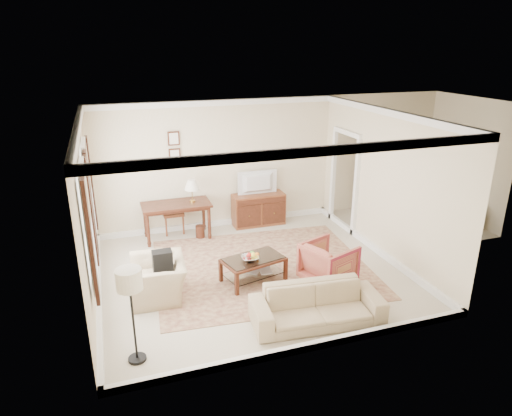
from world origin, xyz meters
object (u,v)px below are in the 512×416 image
club_armchair (158,273)px  striped_armchair (329,261)px  coffee_table (253,263)px  sofa (317,300)px  sideboard (258,209)px  writing_desk (176,208)px  tv (259,176)px

club_armchair → striped_armchair: bearing=85.1°
coffee_table → sofa: sofa is taller
sideboard → striped_armchair: striped_armchair is taller
club_armchair → writing_desk: bearing=167.4°
tv → coffee_table: 2.85m
coffee_table → writing_desk: bearing=112.3°
coffee_table → club_armchair: size_ratio=1.18×
sofa → writing_desk: bearing=116.7°
sideboard → striped_armchair: size_ratio=1.48×
club_armchair → sofa: (2.18, -1.54, -0.05)m
tv → sofa: (-0.46, -4.09, -0.80)m
tv → club_armchair: (-2.64, -2.55, -0.75)m
sideboard → coffee_table: (-0.97, -2.57, -0.02)m
striped_armchair → club_armchair: club_armchair is taller
tv → sofa: 4.19m
coffee_table → sofa: 1.62m
club_armchair → sofa: 2.67m
sofa → coffee_table: bearing=114.3°
tv → coffee_table: tv is taller
coffee_table → club_armchair: bearing=-179.9°
writing_desk → tv: (1.94, 0.18, 0.50)m
sideboard → writing_desk: bearing=-174.1°
striped_armchair → sofa: striped_armchair is taller
writing_desk → sofa: 4.19m
striped_armchair → writing_desk: bearing=18.0°
coffee_table → sofa: (0.51, -1.54, 0.04)m
coffee_table → club_armchair: 1.67m
writing_desk → club_armchair: 2.48m
tv → sofa: tv is taller
tv → striped_armchair: (0.28, -3.00, -0.78)m
writing_desk → sideboard: size_ratio=1.20×
writing_desk → coffee_table: (0.97, -2.36, -0.34)m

